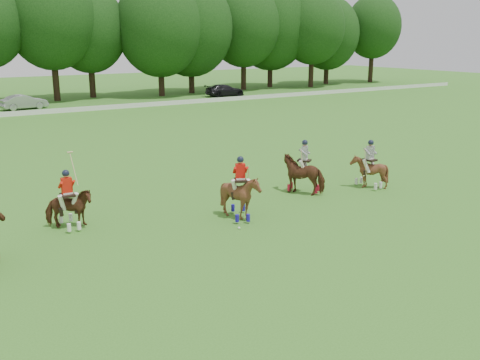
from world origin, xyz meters
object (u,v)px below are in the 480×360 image
polo_stripe_b (369,171)px  polo_ball (239,228)px  car_right (225,90)px  polo_red_c (240,196)px  car_mid (24,102)px  polo_red_b (69,208)px  polo_stripe_a (304,174)px

polo_stripe_b → polo_ball: polo_stripe_b is taller
car_right → polo_red_c: (-22.29, -38.69, 0.20)m
car_mid → polo_red_b: 36.72m
car_right → polo_ball: bearing=152.7°
polo_ball → polo_red_b: bearing=146.6°
polo_stripe_a → polo_stripe_b: (3.04, -0.99, -0.07)m
polo_red_b → polo_ball: size_ratio=30.28×
polo_stripe_a → polo_ball: polo_stripe_a is taller
car_mid → polo_red_c: size_ratio=1.76×
car_mid → polo_red_c: bearing=172.0°
polo_ball → car_mid: bearing=89.6°
polo_stripe_a → polo_ball: bearing=-153.3°
car_right → polo_red_b: size_ratio=1.74×
car_right → polo_ball: car_right is taller
polo_red_b → polo_stripe_b: (13.19, -1.88, 0.03)m
car_mid → polo_red_c: 38.69m
polo_stripe_a → polo_ball: (-4.99, -2.51, -0.83)m
polo_red_b → polo_ball: (5.16, -3.40, -0.72)m
car_mid → polo_ball: (-0.31, -39.71, -0.66)m
car_right → polo_stripe_b: size_ratio=2.12×
car_right → polo_stripe_a: polo_stripe_a is taller
car_right → polo_stripe_a: size_ratio=1.98×
polo_red_b → polo_stripe_a: size_ratio=1.14×
polo_red_c → polo_ball: polo_red_c is taller
polo_stripe_b → polo_ball: 8.21m
polo_stripe_a → polo_stripe_b: bearing=-18.1°
car_right → car_mid: bearing=92.8°
polo_stripe_b → polo_red_b: bearing=171.9°
polo_red_b → polo_stripe_b: bearing=-8.1°
car_right → polo_stripe_b: (-14.96, -38.19, 0.11)m
polo_red_c → polo_stripe_a: bearing=19.1°
polo_ball → polo_stripe_b: bearing=10.7°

